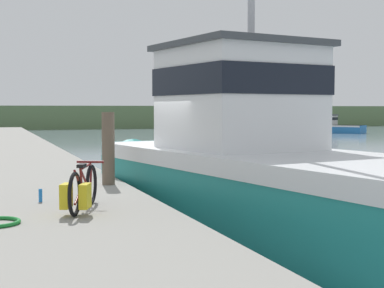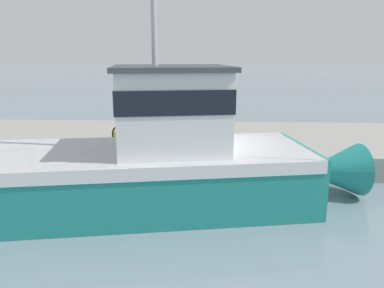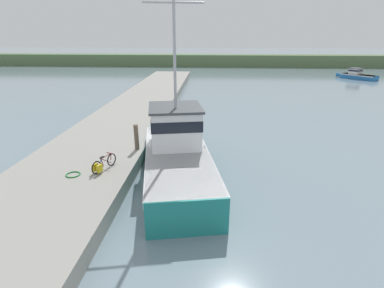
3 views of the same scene
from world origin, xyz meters
name	(u,v)px [view 3 (image 3 of 3)]	position (x,y,z in m)	size (l,w,h in m)	color
ground_plane	(166,164)	(0.00, 0.00, 0.00)	(320.00, 320.00, 0.00)	gray
dock_pier	(91,156)	(-4.45, 0.00, 0.40)	(6.25, 80.00, 0.79)	gray
far_shoreline	(329,61)	(30.00, 58.20, 1.35)	(180.00, 5.00, 2.69)	#567047
fishing_boat_main	(177,153)	(0.84, -1.41, 1.30)	(4.84, 11.43, 10.13)	teal
boat_blue_far	(357,75)	(27.48, 37.71, 0.64)	(5.21, 6.17, 1.81)	#236BB2
bicycle_touring	(102,165)	(-2.73, -2.71, 1.12)	(0.83, 1.64, 0.72)	black
mooring_post	(136,137)	(-1.71, 0.33, 1.54)	(0.26, 0.26, 1.49)	brown
hose_coil	(73,175)	(-3.99, -3.28, 0.82)	(0.69, 0.69, 0.06)	#197A2D
water_bottle_by_bike	(101,159)	(-3.24, -1.54, 0.90)	(0.06, 0.06, 0.22)	blue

